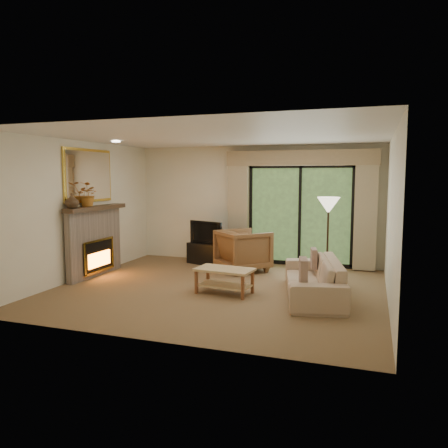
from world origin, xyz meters
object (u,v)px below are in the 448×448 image
(media_console, at_px, (208,254))
(armchair, at_px, (243,250))
(sofa, at_px, (313,278))
(coffee_table, at_px, (225,281))

(media_console, distance_m, armchair, 1.02)
(sofa, bearing_deg, coffee_table, -91.06)
(sofa, distance_m, coffee_table, 1.45)
(media_console, bearing_deg, sofa, -18.43)
(armchair, xyz_separation_m, coffee_table, (0.20, -1.78, -0.21))
(armchair, distance_m, coffee_table, 1.80)
(sofa, height_order, coffee_table, sofa)
(media_console, xyz_separation_m, coffee_table, (1.12, -2.19, -0.02))
(armchair, relative_size, sofa, 0.45)
(media_console, distance_m, coffee_table, 2.46)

